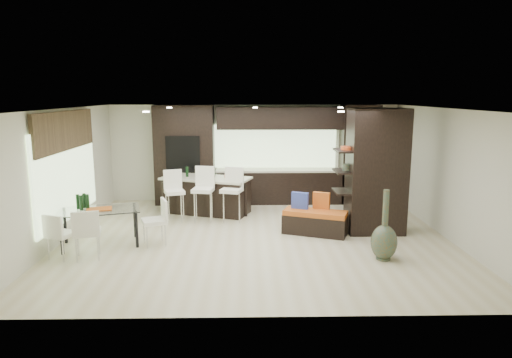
{
  "coord_description": "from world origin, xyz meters",
  "views": [
    {
      "loc": [
        -0.2,
        -9.26,
        2.99
      ],
      "look_at": [
        0.0,
        0.6,
        1.15
      ],
      "focal_mm": 32.0,
      "sensor_mm": 36.0,
      "label": 1
    }
  ],
  "objects_px": {
    "dining_table": "(100,227)",
    "floor_vase": "(385,225)",
    "chair_far": "(62,237)",
    "kitchen_island": "(206,195)",
    "chair_end": "(154,224)",
    "stool_left": "(175,201)",
    "bench": "(315,222)",
    "stool_right": "(232,200)",
    "stool_mid": "(203,200)",
    "chair_near": "(87,236)"
  },
  "relations": [
    {
      "from": "stool_mid",
      "to": "stool_right",
      "type": "height_order",
      "value": "stool_mid"
    },
    {
      "from": "floor_vase",
      "to": "chair_end",
      "type": "relative_size",
      "value": 1.53
    },
    {
      "from": "dining_table",
      "to": "chair_far",
      "type": "xyz_separation_m",
      "value": [
        -0.48,
        -0.73,
        0.03
      ]
    },
    {
      "from": "floor_vase",
      "to": "chair_end",
      "type": "xyz_separation_m",
      "value": [
        -4.36,
        0.91,
        -0.23
      ]
    },
    {
      "from": "stool_mid",
      "to": "dining_table",
      "type": "distance_m",
      "value": 2.56
    },
    {
      "from": "stool_mid",
      "to": "bench",
      "type": "xyz_separation_m",
      "value": [
        2.51,
        -1.07,
        -0.26
      ]
    },
    {
      "from": "kitchen_island",
      "to": "chair_far",
      "type": "xyz_separation_m",
      "value": [
        -2.37,
        -3.25,
        -0.06
      ]
    },
    {
      "from": "dining_table",
      "to": "chair_near",
      "type": "xyz_separation_m",
      "value": [
        0.0,
        -0.75,
        0.07
      ]
    },
    {
      "from": "stool_mid",
      "to": "dining_table",
      "type": "xyz_separation_m",
      "value": [
        -1.9,
        -1.72,
        -0.16
      ]
    },
    {
      "from": "stool_left",
      "to": "floor_vase",
      "type": "distance_m",
      "value": 4.98
    },
    {
      "from": "floor_vase",
      "to": "kitchen_island",
      "type": "bearing_deg",
      "value": 135.85
    },
    {
      "from": "dining_table",
      "to": "floor_vase",
      "type": "bearing_deg",
      "value": -25.53
    },
    {
      "from": "floor_vase",
      "to": "chair_far",
      "type": "relative_size",
      "value": 1.64
    },
    {
      "from": "chair_near",
      "to": "bench",
      "type": "bearing_deg",
      "value": 2.41
    },
    {
      "from": "stool_right",
      "to": "chair_far",
      "type": "distance_m",
      "value": 3.91
    },
    {
      "from": "kitchen_island",
      "to": "dining_table",
      "type": "height_order",
      "value": "kitchen_island"
    },
    {
      "from": "chair_far",
      "to": "chair_end",
      "type": "distance_m",
      "value": 1.72
    },
    {
      "from": "kitchen_island",
      "to": "bench",
      "type": "xyz_separation_m",
      "value": [
        2.51,
        -1.87,
        -0.2
      ]
    },
    {
      "from": "bench",
      "to": "chair_far",
      "type": "relative_size",
      "value": 1.71
    },
    {
      "from": "kitchen_island",
      "to": "stool_mid",
      "type": "bearing_deg",
      "value": -70.63
    },
    {
      "from": "floor_vase",
      "to": "chair_far",
      "type": "xyz_separation_m",
      "value": [
        -5.91,
        0.19,
        -0.26
      ]
    },
    {
      "from": "bench",
      "to": "stool_right",
      "type": "bearing_deg",
      "value": 171.16
    },
    {
      "from": "kitchen_island",
      "to": "chair_near",
      "type": "xyz_separation_m",
      "value": [
        -1.9,
        -3.27,
        -0.02
      ]
    },
    {
      "from": "kitchen_island",
      "to": "bench",
      "type": "bearing_deg",
      "value": -17.38
    },
    {
      "from": "bench",
      "to": "chair_end",
      "type": "xyz_separation_m",
      "value": [
        -3.33,
        -0.65,
        0.16
      ]
    },
    {
      "from": "kitchen_island",
      "to": "dining_table",
      "type": "bearing_deg",
      "value": -107.57
    },
    {
      "from": "chair_end",
      "to": "kitchen_island",
      "type": "bearing_deg",
      "value": -39.34
    },
    {
      "from": "stool_right",
      "to": "dining_table",
      "type": "height_order",
      "value": "stool_right"
    },
    {
      "from": "chair_far",
      "to": "stool_right",
      "type": "bearing_deg",
      "value": 59.88
    },
    {
      "from": "chair_end",
      "to": "stool_left",
      "type": "bearing_deg",
      "value": -26.11
    },
    {
      "from": "kitchen_island",
      "to": "chair_end",
      "type": "xyz_separation_m",
      "value": [
        -0.82,
        -2.52,
        -0.03
      ]
    },
    {
      "from": "chair_far",
      "to": "chair_end",
      "type": "relative_size",
      "value": 0.93
    },
    {
      "from": "stool_mid",
      "to": "chair_far",
      "type": "relative_size",
      "value": 1.32
    },
    {
      "from": "dining_table",
      "to": "chair_end",
      "type": "relative_size",
      "value": 1.8
    },
    {
      "from": "bench",
      "to": "dining_table",
      "type": "relative_size",
      "value": 0.89
    },
    {
      "from": "floor_vase",
      "to": "chair_end",
      "type": "height_order",
      "value": "floor_vase"
    },
    {
      "from": "dining_table",
      "to": "chair_near",
      "type": "height_order",
      "value": "chair_near"
    },
    {
      "from": "stool_left",
      "to": "stool_right",
      "type": "bearing_deg",
      "value": -19.26
    },
    {
      "from": "dining_table",
      "to": "chair_far",
      "type": "height_order",
      "value": "chair_far"
    },
    {
      "from": "stool_right",
      "to": "dining_table",
      "type": "distance_m",
      "value": 3.1
    },
    {
      "from": "kitchen_island",
      "to": "stool_right",
      "type": "xyz_separation_m",
      "value": [
        0.68,
        -0.8,
        0.06
      ]
    },
    {
      "from": "stool_mid",
      "to": "kitchen_island",
      "type": "bearing_deg",
      "value": 99.41
    },
    {
      "from": "dining_table",
      "to": "chair_near",
      "type": "bearing_deg",
      "value": -106.01
    },
    {
      "from": "chair_near",
      "to": "chair_far",
      "type": "height_order",
      "value": "chair_near"
    },
    {
      "from": "stool_left",
      "to": "chair_end",
      "type": "height_order",
      "value": "stool_left"
    },
    {
      "from": "stool_left",
      "to": "chair_far",
      "type": "height_order",
      "value": "stool_left"
    },
    {
      "from": "stool_left",
      "to": "bench",
      "type": "height_order",
      "value": "stool_left"
    },
    {
      "from": "kitchen_island",
      "to": "floor_vase",
      "type": "bearing_deg",
      "value": -24.78
    },
    {
      "from": "dining_table",
      "to": "stool_mid",
      "type": "bearing_deg",
      "value": 26.17
    },
    {
      "from": "stool_left",
      "to": "chair_far",
      "type": "xyz_separation_m",
      "value": [
        -1.7,
        -2.46,
        -0.09
      ]
    }
  ]
}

